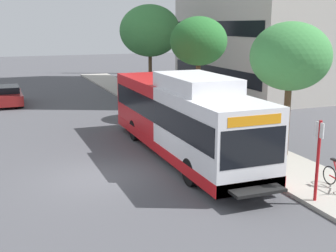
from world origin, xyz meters
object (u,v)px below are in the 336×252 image
at_px(parked_car_far_lane, 8,95).
at_px(bus_stop_sign_pole, 318,155).
at_px(street_tree_mid_block, 199,41).
at_px(street_tree_far_block, 150,31).
at_px(transit_bus, 182,117).
at_px(street_tree_near_stop, 290,57).

bearing_deg(parked_car_far_lane, bus_stop_sign_pole, -69.47).
distance_m(street_tree_mid_block, street_tree_far_block, 9.79).
bearing_deg(street_tree_mid_block, transit_bus, -120.15).
bearing_deg(bus_stop_sign_pole, street_tree_mid_block, 81.51).
bearing_deg(street_tree_near_stop, street_tree_far_block, 89.43).
relative_size(street_tree_near_stop, parked_car_far_lane, 1.24).
distance_m(transit_bus, street_tree_mid_block, 8.07).
xyz_separation_m(street_tree_mid_block, street_tree_far_block, (0.38, 9.77, 0.47)).
height_order(bus_stop_sign_pole, parked_car_far_lane, bus_stop_sign_pole).
bearing_deg(parked_car_far_lane, street_tree_far_block, 1.47).
bearing_deg(street_tree_far_block, parked_car_far_lane, -178.53).
distance_m(street_tree_near_stop, street_tree_mid_block, 8.43).
relative_size(transit_bus, street_tree_far_block, 1.76).
height_order(transit_bus, street_tree_far_block, street_tree_far_block).
bearing_deg(transit_bus, parked_car_far_lane, 112.40).
height_order(street_tree_far_block, parked_car_far_lane, street_tree_far_block).
bearing_deg(street_tree_near_stop, bus_stop_sign_pole, -114.96).
bearing_deg(street_tree_mid_block, bus_stop_sign_pole, -98.49).
bearing_deg(bus_stop_sign_pole, street_tree_far_block, 84.18).
height_order(street_tree_mid_block, parked_car_far_lane, street_tree_mid_block).
distance_m(bus_stop_sign_pole, street_tree_mid_block, 13.49).
bearing_deg(street_tree_far_block, street_tree_mid_block, -92.22).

